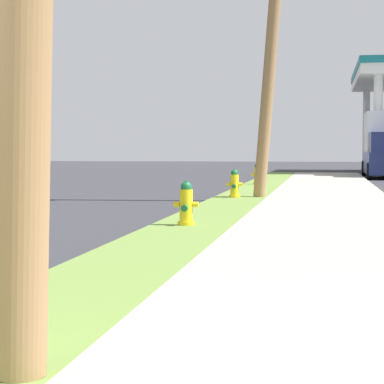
{
  "coord_description": "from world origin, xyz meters",
  "views": [
    {
      "loc": [
        2.91,
        -2.84,
        1.42
      ],
      "look_at": [
        0.58,
        11.27,
        0.63
      ],
      "focal_mm": 75.59,
      "sensor_mm": 36.0,
      "label": 1
    }
  ],
  "objects": [
    {
      "name": "fire_hydrant_third",
      "position": [
        0.58,
        18.08,
        0.45
      ],
      "size": [
        0.42,
        0.37,
        0.74
      ],
      "color": "yellow",
      "rests_on": "grass_verge"
    },
    {
      "name": "fire_hydrant_second",
      "position": [
        0.62,
        10.47,
        0.45
      ],
      "size": [
        0.42,
        0.38,
        0.74
      ],
      "color": "yellow",
      "rests_on": "grass_verge"
    },
    {
      "name": "utility_pole_midground",
      "position": [
        1.55,
        18.36,
        4.65
      ],
      "size": [
        1.57,
        0.86,
        8.9
      ],
      "color": "#937047",
      "rests_on": "grass_verge"
    },
    {
      "name": "fire_hydrant_fourth",
      "position": [
        0.53,
        25.85,
        0.45
      ],
      "size": [
        0.42,
        0.37,
        0.74
      ],
      "color": "yellow",
      "rests_on": "grass_verge"
    }
  ]
}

